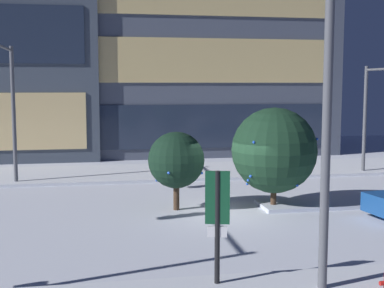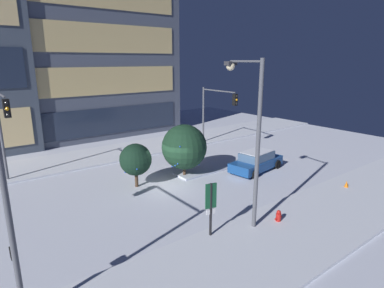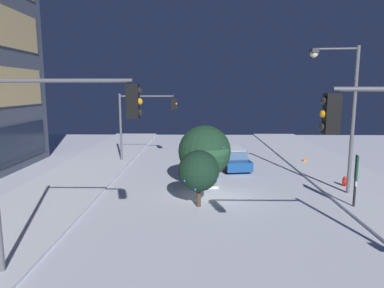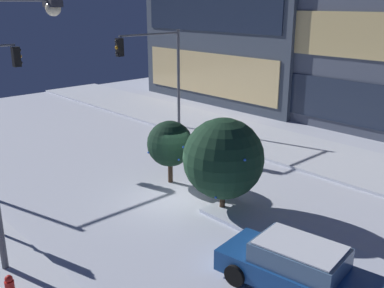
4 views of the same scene
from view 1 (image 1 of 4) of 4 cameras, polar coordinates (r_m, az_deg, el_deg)
ground at (r=19.22m, az=3.69°, el=-7.44°), size 52.00×52.00×0.00m
curb_strip_far at (r=27.79m, az=-0.74°, el=-2.96°), size 52.00×5.20×0.14m
median_strip at (r=21.88m, az=18.80°, el=-5.88°), size 9.00×1.80×0.14m
traffic_light_corner_far_left at (r=23.71m, az=-19.37°, el=5.64°), size 0.32×4.72×6.32m
street_lamp_arched at (r=12.27m, az=13.54°, el=9.27°), size 0.63×2.54×8.15m
parking_info_sign at (r=11.91m, az=2.75°, el=-7.66°), size 0.55×0.19×2.70m
decorated_tree_median at (r=19.83m, az=8.83°, el=-0.67°), size 3.17×3.17×3.76m
decorated_tree_right_of_median at (r=19.35m, az=-1.71°, el=-1.75°), size 2.07×2.07×2.89m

